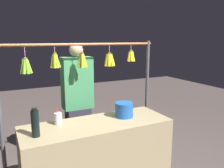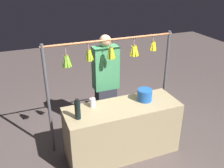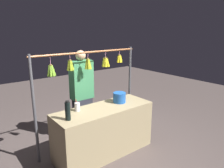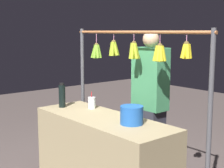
{
  "view_description": "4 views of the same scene",
  "coord_description": "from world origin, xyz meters",
  "px_view_note": "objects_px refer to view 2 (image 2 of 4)",
  "views": [
    {
      "loc": [
        0.92,
        2.22,
        1.72
      ],
      "look_at": [
        -0.18,
        0.0,
        1.22
      ],
      "focal_mm": 36.89,
      "sensor_mm": 36.0,
      "label": 1
    },
    {
      "loc": [
        1.27,
        2.78,
        2.58
      ],
      "look_at": [
        0.16,
        0.0,
        1.18
      ],
      "focal_mm": 40.51,
      "sensor_mm": 36.0,
      "label": 2
    },
    {
      "loc": [
        1.86,
        2.56,
        2.03
      ],
      "look_at": [
        -0.17,
        0.0,
        1.17
      ],
      "focal_mm": 34.01,
      "sensor_mm": 36.0,
      "label": 3
    },
    {
      "loc": [
        -2.59,
        2.06,
        1.66
      ],
      "look_at": [
        -0.14,
        0.0,
        1.16
      ],
      "focal_mm": 54.44,
      "sensor_mm": 36.0,
      "label": 4
    }
  ],
  "objects_px": {
    "drink_cup": "(92,102)",
    "vendor_person": "(106,86)",
    "blue_bucket": "(145,95)",
    "water_bottle": "(78,110)"
  },
  "relations": [
    {
      "from": "drink_cup",
      "to": "vendor_person",
      "type": "distance_m",
      "value": 0.66
    },
    {
      "from": "vendor_person",
      "to": "water_bottle",
      "type": "bearing_deg",
      "value": 48.36
    },
    {
      "from": "blue_bucket",
      "to": "drink_cup",
      "type": "distance_m",
      "value": 0.76
    },
    {
      "from": "drink_cup",
      "to": "vendor_person",
      "type": "relative_size",
      "value": 0.11
    },
    {
      "from": "blue_bucket",
      "to": "drink_cup",
      "type": "bearing_deg",
      "value": -7.74
    },
    {
      "from": "vendor_person",
      "to": "blue_bucket",
      "type": "bearing_deg",
      "value": 120.14
    },
    {
      "from": "vendor_person",
      "to": "drink_cup",
      "type": "bearing_deg",
      "value": 52.99
    },
    {
      "from": "water_bottle",
      "to": "blue_bucket",
      "type": "relative_size",
      "value": 1.3
    },
    {
      "from": "water_bottle",
      "to": "blue_bucket",
      "type": "xyz_separation_m",
      "value": [
        -1.02,
        -0.12,
        -0.05
      ]
    },
    {
      "from": "water_bottle",
      "to": "vendor_person",
      "type": "distance_m",
      "value": 1.0
    }
  ]
}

